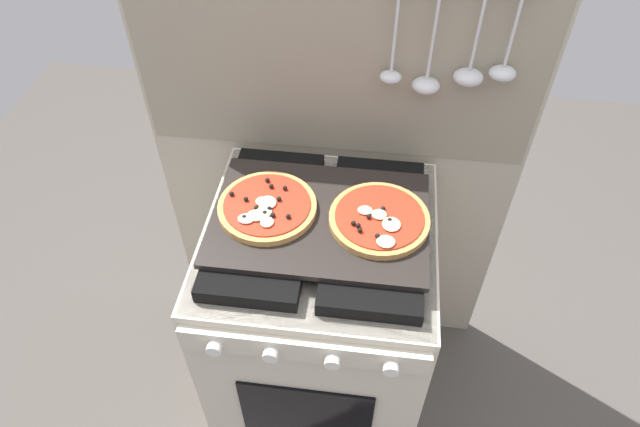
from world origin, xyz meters
name	(u,v)px	position (x,y,z in m)	size (l,w,h in m)	color
ground_plane	(320,387)	(0.00, 0.00, 0.00)	(4.00, 4.00, 0.00)	#4C4742
kitchen_backsplash	(335,167)	(0.00, 0.33, 0.79)	(1.10, 0.09, 1.55)	#B2A893
stove	(320,320)	(0.00, 0.00, 0.45)	(0.60, 0.64, 0.90)	beige
baking_tray	(320,218)	(0.00, 0.00, 0.91)	(0.54, 0.38, 0.02)	black
pizza_left	(267,207)	(-0.13, 0.00, 0.93)	(0.25, 0.25, 0.03)	tan
pizza_right	(379,220)	(0.15, 0.00, 0.93)	(0.25, 0.25, 0.03)	#C18947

